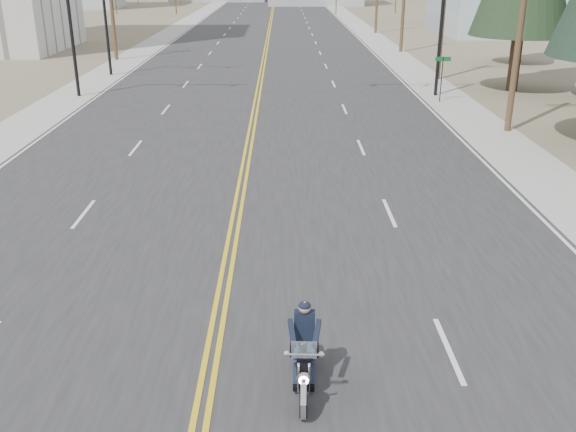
{
  "coord_description": "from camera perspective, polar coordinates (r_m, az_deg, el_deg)",
  "views": [
    {
      "loc": [
        1.48,
        -7.54,
        7.65
      ],
      "look_at": [
        1.63,
        7.77,
        1.6
      ],
      "focal_mm": 40.0,
      "sensor_mm": 36.0,
      "label": 1
    }
  ],
  "objects": [
    {
      "name": "road",
      "position": [
        77.93,
        -1.73,
        15.94
      ],
      "size": [
        20.0,
        200.0,
        0.01
      ],
      "primitive_type": "cube",
      "color": "#303033",
      "rests_on": "ground"
    },
    {
      "name": "sidewalk_left",
      "position": [
        78.99,
        -10.42,
        15.69
      ],
      "size": [
        3.0,
        200.0,
        0.01
      ],
      "primitive_type": "cube",
      "color": "#A5A5A0",
      "rests_on": "ground"
    },
    {
      "name": "traffic_mast_right",
      "position": [
        40.33,
        10.63,
        17.38
      ],
      "size": [
        7.1,
        0.26,
        7.0
      ],
      "color": "black",
      "rests_on": "ground"
    },
    {
      "name": "utility_pole_b",
      "position": [
        32.51,
        20.21,
        17.4
      ],
      "size": [
        2.2,
        0.3,
        11.5
      ],
      "color": "brown",
      "rests_on": "ground"
    },
    {
      "name": "traffic_mast_far",
      "position": [
        48.82,
        -14.02,
        17.72
      ],
      "size": [
        6.1,
        0.26,
        7.0
      ],
      "color": "black",
      "rests_on": "ground"
    },
    {
      "name": "sidewalk_right",
      "position": [
        78.55,
        7.02,
        15.84
      ],
      "size": [
        3.0,
        200.0,
        0.01
      ],
      "primitive_type": "cube",
      "color": "#A5A5A0",
      "rests_on": "ground"
    },
    {
      "name": "street_sign",
      "position": [
        39.12,
        13.54,
        12.4
      ],
      "size": [
        0.9,
        0.06,
        2.62
      ],
      "color": "black",
      "rests_on": "ground"
    },
    {
      "name": "motorcyclist",
      "position": [
        12.35,
        1.45,
        -11.81
      ],
      "size": [
        1.04,
        2.24,
        1.72
      ],
      "primitive_type": null,
      "rotation": [
        0.0,
        0.0,
        3.1
      ],
      "color": "black",
      "rests_on": "ground"
    },
    {
      "name": "traffic_mast_left",
      "position": [
        40.99,
        -16.07,
        16.99
      ],
      "size": [
        7.1,
        0.26,
        7.0
      ],
      "color": "black",
      "rests_on": "ground"
    }
  ]
}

